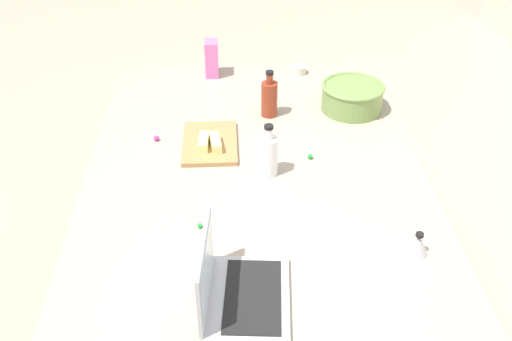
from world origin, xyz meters
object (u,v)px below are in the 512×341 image
object	(u,v)px
kitchen_timer	(418,244)
candy_bag	(212,58)
butter_stick_left	(204,142)
butter_stick_right	(215,143)
cutting_board	(210,143)
laptop	(235,288)
bottle_soy	(269,98)
bottle_vinegar	(268,155)
mixing_bowl_large	(352,97)
ramekin_small	(298,70)

from	to	relation	value
kitchen_timer	candy_bag	bearing A→B (deg)	-153.73
butter_stick_left	butter_stick_right	distance (m)	0.05
cutting_board	candy_bag	distance (m)	0.63
butter_stick_left	candy_bag	distance (m)	0.66
kitchen_timer	butter_stick_right	bearing A→B (deg)	-134.80
butter_stick_right	laptop	bearing A→B (deg)	4.30
bottle_soy	kitchen_timer	distance (m)	0.95
cutting_board	bottle_soy	bearing A→B (deg)	132.60
kitchen_timer	laptop	bearing A→B (deg)	-73.66
bottle_soy	cutting_board	xyz separation A→B (m)	(0.23, -0.25, -0.07)
bottle_vinegar	butter_stick_right	bearing A→B (deg)	-130.05
laptop	butter_stick_left	size ratio (longest dim) A/B	2.97
mixing_bowl_large	butter_stick_right	xyz separation A→B (m)	(0.30, -0.58, -0.02)
butter_stick_left	butter_stick_right	xyz separation A→B (m)	(0.01, 0.04, 0.00)
kitchen_timer	cutting_board	bearing A→B (deg)	-135.67
bottle_soy	butter_stick_right	distance (m)	0.35
bottle_vinegar	candy_bag	distance (m)	0.85
mixing_bowl_large	cutting_board	bearing A→B (deg)	-66.84
laptop	ramekin_small	world-z (taller)	laptop
laptop	bottle_vinegar	world-z (taller)	laptop
laptop	candy_bag	world-z (taller)	laptop
cutting_board	ramekin_small	distance (m)	0.75
butter_stick_right	cutting_board	bearing A→B (deg)	-151.57
bottle_vinegar	cutting_board	xyz separation A→B (m)	(-0.20, -0.21, -0.07)
bottle_vinegar	bottle_soy	world-z (taller)	bottle_soy
bottle_vinegar	butter_stick_left	world-z (taller)	bottle_vinegar
bottle_vinegar	butter_stick_left	distance (m)	0.29
mixing_bowl_large	candy_bag	distance (m)	0.70
butter_stick_right	mixing_bowl_large	bearing A→B (deg)	117.32
laptop	mixing_bowl_large	xyz separation A→B (m)	(-1.06, 0.52, 0.01)
mixing_bowl_large	butter_stick_right	size ratio (longest dim) A/B	2.41
bottle_soy	kitchen_timer	world-z (taller)	bottle_soy
laptop	butter_stick_right	world-z (taller)	laptop
bottle_soy	butter_stick_right	bearing A→B (deg)	-39.83
bottle_vinegar	kitchen_timer	distance (m)	0.61
bottle_soy	cutting_board	distance (m)	0.34
cutting_board	kitchen_timer	world-z (taller)	kitchen_timer
cutting_board	ramekin_small	bearing A→B (deg)	146.53
ramekin_small	kitchen_timer	size ratio (longest dim) A/B	0.97
laptop	mixing_bowl_large	world-z (taller)	laptop
bottle_soy	ramekin_small	xyz separation A→B (m)	(-0.40, 0.17, -0.06)
mixing_bowl_large	bottle_vinegar	world-z (taller)	bottle_vinegar
bottle_soy	butter_stick_right	world-z (taller)	bottle_soy
butter_stick_right	bottle_vinegar	bearing A→B (deg)	49.95
candy_bag	bottle_vinegar	bearing A→B (deg)	14.23
ramekin_small	candy_bag	bearing A→B (deg)	-89.87
ramekin_small	kitchen_timer	bearing A→B (deg)	9.61
ramekin_small	mixing_bowl_large	bearing A→B (deg)	26.72
mixing_bowl_large	ramekin_small	world-z (taller)	mixing_bowl_large
cutting_board	candy_bag	world-z (taller)	candy_bag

